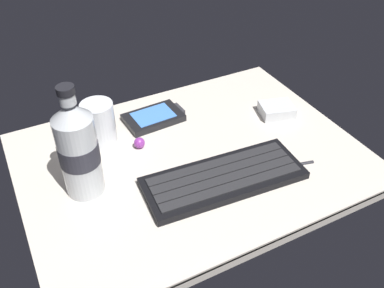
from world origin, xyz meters
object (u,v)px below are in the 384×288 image
(handheld_device, at_px, (154,117))
(charger_block, at_px, (277,110))
(stylus_pen, at_px, (290,165))
(keyboard, at_px, (224,178))
(juice_cup, at_px, (99,124))
(trackball_mouse, at_px, (139,143))
(water_bottle, at_px, (78,149))

(handheld_device, height_order, charger_block, charger_block)
(handheld_device, relative_size, stylus_pen, 1.38)
(keyboard, relative_size, stylus_pen, 3.13)
(keyboard, relative_size, charger_block, 4.24)
(juice_cup, distance_m, stylus_pen, 0.38)
(handheld_device, height_order, juice_cup, juice_cup)
(stylus_pen, bearing_deg, handheld_device, 136.48)
(charger_block, distance_m, trackball_mouse, 0.31)
(juice_cup, relative_size, trackball_mouse, 3.86)
(keyboard, xyz_separation_m, juice_cup, (-0.16, 0.22, 0.03))
(trackball_mouse, bearing_deg, handheld_device, 49.43)
(stylus_pen, bearing_deg, trackball_mouse, 154.75)
(charger_block, xyz_separation_m, stylus_pen, (-0.08, -0.15, -0.01))
(stylus_pen, bearing_deg, water_bottle, 175.09)
(keyboard, height_order, water_bottle, water_bottle)
(juice_cup, bearing_deg, stylus_pen, -39.79)
(charger_block, bearing_deg, handheld_device, 157.39)
(keyboard, bearing_deg, water_bottle, 157.30)
(juice_cup, bearing_deg, keyboard, -54.23)
(keyboard, xyz_separation_m, trackball_mouse, (-0.10, 0.16, 0.00))
(charger_block, relative_size, stylus_pen, 0.74)
(water_bottle, bearing_deg, juice_cup, 61.50)
(water_bottle, xyz_separation_m, trackball_mouse, (0.13, 0.07, -0.08))
(trackball_mouse, relative_size, stylus_pen, 0.23)
(handheld_device, relative_size, charger_block, 1.87)
(keyboard, height_order, trackball_mouse, trackball_mouse)
(trackball_mouse, distance_m, stylus_pen, 0.29)
(keyboard, xyz_separation_m, charger_block, (0.21, 0.13, 0.00))
(handheld_device, distance_m, juice_cup, 0.13)
(charger_block, bearing_deg, stylus_pen, -117.41)
(handheld_device, distance_m, trackball_mouse, 0.10)
(handheld_device, height_order, stylus_pen, handheld_device)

